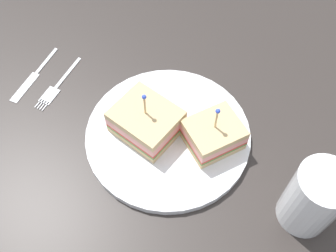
{
  "coord_description": "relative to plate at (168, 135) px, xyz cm",
  "views": [
    {
      "loc": [
        13.57,
        -29.84,
        54.23
      ],
      "look_at": [
        0.0,
        0.0,
        3.28
      ],
      "focal_mm": 41.68,
      "sensor_mm": 36.0,
      "label": 1
    }
  ],
  "objects": [
    {
      "name": "plate",
      "position": [
        0.0,
        0.0,
        0.0
      ],
      "size": [
        26.41,
        26.41,
        1.28
      ],
      "primitive_type": "cylinder",
      "color": "white",
      "rests_on": "ground_plane"
    },
    {
      "name": "knife",
      "position": [
        -27.28,
        1.26,
        -0.47
      ],
      "size": [
        1.55,
        13.72,
        0.35
      ],
      "color": "silver",
      "rests_on": "ground_plane"
    },
    {
      "name": "ground_plane",
      "position": [
        0.0,
        0.0,
        -1.64
      ],
      "size": [
        115.02,
        115.02,
        2.0
      ],
      "primitive_type": "cube",
      "color": "#2D2826"
    },
    {
      "name": "fork",
      "position": [
        -22.22,
        0.76,
        -0.47
      ],
      "size": [
        2.28,
        12.95,
        0.35
      ],
      "color": "silver",
      "rests_on": "ground_plane"
    },
    {
      "name": "sandwich_half_front",
      "position": [
        -3.34,
        -0.86,
        3.03
      ],
      "size": [
        11.32,
        10.28,
        9.05
      ],
      "color": "tan",
      "rests_on": "plate"
    },
    {
      "name": "drink_glass",
      "position": [
        22.91,
        -3.79,
        4.55
      ],
      "size": [
        7.33,
        7.33,
        11.42
      ],
      "color": "beige",
      "rests_on": "ground_plane"
    },
    {
      "name": "sandwich_half_back",
      "position": [
        7.02,
        1.39,
        2.84
      ],
      "size": [
        10.38,
        10.57,
        8.75
      ],
      "color": "tan",
      "rests_on": "plate"
    }
  ]
}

